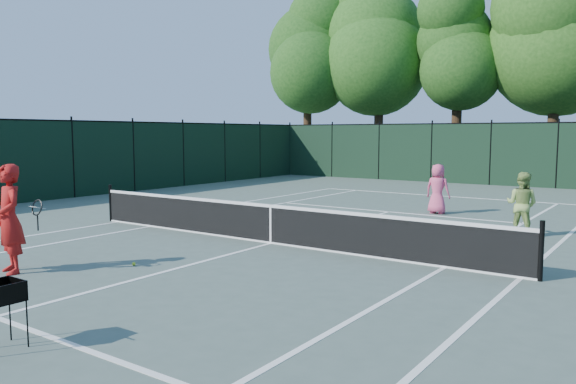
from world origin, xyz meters
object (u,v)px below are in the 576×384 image
Objects in this scene: player_pink at (438,189)px; loose_ball_midcourt at (134,264)px; coach at (9,219)px; ball_hopper at (1,293)px; player_green at (522,204)px.

player_pink is 10.47m from loose_ball_midcourt.
ball_hopper is (3.46, -2.01, -0.32)m from coach.
player_green is at bearing 75.36° from ball_hopper.
coach is at bearing 62.04° from player_green.
player_green is (3.09, -2.59, 0.01)m from player_pink.
loose_ball_midcourt is at bearing 62.96° from player_green.
player_pink is at bearing -31.74° from player_green.
loose_ball_midcourt is (-2.28, -10.19, -0.76)m from player_pink.
player_green is at bearing 67.46° from coach.
player_green is at bearing 54.76° from loose_ball_midcourt.
coach reaches higher than player_green.
player_pink is 23.21× the size of loose_ball_midcourt.
player_pink is at bearing 90.84° from ball_hopper.
player_green is 23.46× the size of loose_ball_midcourt.
player_pink is (3.66, 11.83, -0.21)m from coach.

